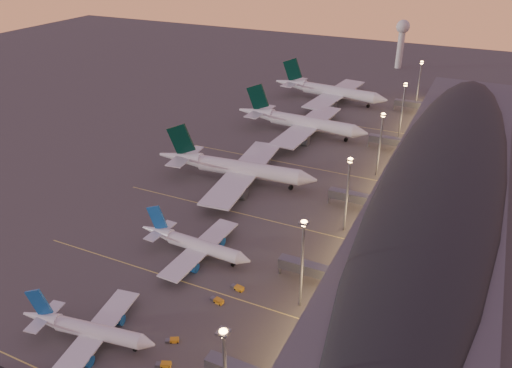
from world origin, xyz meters
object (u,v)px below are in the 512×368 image
object	(u,v)px
airliner_narrow_south	(88,330)
airliner_narrow_north	(194,244)
baggage_tug_a	(164,365)
baggage_tug_b	(173,340)
airliner_wide_mid	(301,122)
airliner_wide_near	(235,168)
baggage_tug_c	(238,288)
baggage_tug_d	(217,301)
airliner_wide_far	(329,91)
radar_tower	(402,36)

from	to	relation	value
airliner_narrow_south	airliner_narrow_north	size ratio (longest dim) A/B	0.93
baggage_tug_a	baggage_tug_b	world-z (taller)	baggage_tug_a
airliner_narrow_south	airliner_wide_mid	xyz separation A→B (m)	(-2.67, 147.96, 2.19)
airliner_wide_near	baggage_tug_b	bearing A→B (deg)	-78.07
baggage_tug_c	baggage_tug_d	distance (m)	7.36
airliner_narrow_south	baggage_tug_a	distance (m)	20.93
airliner_wide_near	baggage_tug_c	world-z (taller)	airliner_wide_near
airliner_wide_mid	baggage_tug_a	world-z (taller)	airliner_wide_mid
baggage_tug_c	baggage_tug_a	bearing A→B (deg)	-84.54
baggage_tug_c	airliner_wide_far	bearing A→B (deg)	110.34
airliner_narrow_north	airliner_wide_far	bearing A→B (deg)	95.63
airliner_wide_near	baggage_tug_d	size ratio (longest dim) A/B	16.49
radar_tower	baggage_tug_b	distance (m)	286.02
airliner_wide_mid	baggage_tug_c	size ratio (longest dim) A/B	17.00
baggage_tug_a	baggage_tug_c	size ratio (longest dim) A/B	0.95
airliner_wide_mid	baggage_tug_b	distance (m)	141.56
airliner_wide_far	baggage_tug_d	size ratio (longest dim) A/B	17.17
radar_tower	baggage_tug_a	size ratio (longest dim) A/B	8.82
baggage_tug_a	baggage_tug_b	bearing A→B (deg)	87.94
baggage_tug_d	airliner_wide_far	bearing A→B (deg)	108.73
baggage_tug_b	airliner_narrow_south	bearing A→B (deg)	175.87
airliner_narrow_south	airliner_wide_mid	bearing A→B (deg)	82.15
airliner_wide_near	baggage_tug_d	bearing A→B (deg)	-71.91
airliner_narrow_north	airliner_wide_far	xyz separation A→B (m)	(-10.10, 160.57, 2.06)
airliner_wide_mid	baggage_tug_c	xyz separation A→B (m)	(26.13, -116.14, -4.95)
airliner_narrow_north	airliner_wide_near	size ratio (longest dim) A/B	0.58
airliner_wide_mid	baggage_tug_c	bearing A→B (deg)	-74.55
radar_tower	baggage_tug_d	size ratio (longest dim) A/B	8.25
airliner_narrow_south	airliner_narrow_north	xyz separation A→B (m)	(4.28, 40.96, 0.25)
airliner_narrow_north	airliner_wide_near	distance (m)	50.38
airliner_wide_near	baggage_tug_d	distance (m)	71.14
radar_tower	baggage_tug_d	xyz separation A→B (m)	(6.04, -268.35, -21.36)
airliner_wide_near	airliner_wide_mid	size ratio (longest dim) A/B	0.98
baggage_tug_b	baggage_tug_d	xyz separation A→B (m)	(2.68, 16.85, 0.08)
airliner_narrow_north	airliner_wide_mid	xyz separation A→B (m)	(-6.94, 107.00, 1.94)
airliner_narrow_south	baggage_tug_d	world-z (taller)	airliner_narrow_south
airliner_wide_mid	baggage_tug_a	bearing A→B (deg)	-78.19
airliner_narrow_south	baggage_tug_d	bearing A→B (deg)	40.99
airliner_narrow_south	airliner_wide_mid	size ratio (longest dim) A/B	0.53
airliner_wide_near	airliner_wide_far	distance (m)	111.63
radar_tower	baggage_tug_c	distance (m)	262.44
airliner_narrow_north	airliner_wide_near	xyz separation A→B (m)	(-11.76, 48.95, 1.84)
radar_tower	baggage_tug_b	xyz separation A→B (m)	(3.35, -285.20, -21.44)
airliner_wide_far	radar_tower	distance (m)	95.45
radar_tower	baggage_tug_a	bearing A→B (deg)	-88.87
airliner_narrow_south	airliner_wide_near	bearing A→B (deg)	85.87
airliner_narrow_south	baggage_tug_b	distance (m)	20.20
airliner_wide_near	radar_tower	bearing A→B (deg)	78.15
airliner_narrow_north	baggage_tug_c	distance (m)	21.46
airliner_wide_far	airliner_wide_near	bearing A→B (deg)	-85.11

